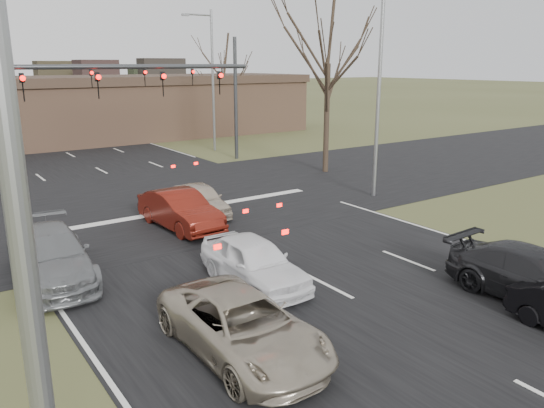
{
  "coord_description": "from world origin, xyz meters",
  "views": [
    {
      "loc": [
        -9.57,
        -7.9,
        6.33
      ],
      "look_at": [
        -0.27,
        5.45,
        2.0
      ],
      "focal_mm": 35.0,
      "sensor_mm": 36.0,
      "label": 1
    }
  ],
  "objects_px": {
    "streetlight_left": "(41,173)",
    "streetlight_right_far": "(211,74)",
    "mast_arm_near": "(42,99)",
    "car_silver_ahead": "(201,199)",
    "building": "(69,109)",
    "car_red_ahead": "(180,210)",
    "streetlight_right_near": "(377,80)",
    "car_charcoal_sedan": "(537,277)",
    "car_silver_suv": "(242,326)",
    "mast_arm_far": "(197,85)",
    "car_white_sedan": "(254,262)",
    "car_grey_ahead": "(50,255)"
  },
  "relations": [
    {
      "from": "streetlight_left",
      "to": "streetlight_right_far",
      "type": "distance_m",
      "value": 35.92
    },
    {
      "from": "mast_arm_near",
      "to": "car_silver_ahead",
      "type": "height_order",
      "value": "mast_arm_near"
    },
    {
      "from": "building",
      "to": "car_silver_ahead",
      "type": "distance_m",
      "value": 26.2
    },
    {
      "from": "car_red_ahead",
      "to": "car_silver_ahead",
      "type": "bearing_deg",
      "value": 35.41
    },
    {
      "from": "streetlight_right_near",
      "to": "car_charcoal_sedan",
      "type": "distance_m",
      "value": 12.99
    },
    {
      "from": "streetlight_right_near",
      "to": "streetlight_right_far",
      "type": "distance_m",
      "value": 17.01
    },
    {
      "from": "building",
      "to": "streetlight_right_near",
      "type": "bearing_deg",
      "value": -76.31
    },
    {
      "from": "mast_arm_near",
      "to": "car_silver_suv",
      "type": "height_order",
      "value": "mast_arm_near"
    },
    {
      "from": "mast_arm_near",
      "to": "car_silver_suv",
      "type": "relative_size",
      "value": 2.48
    },
    {
      "from": "mast_arm_far",
      "to": "car_white_sedan",
      "type": "distance_m",
      "value": 20.74
    },
    {
      "from": "mast_arm_far",
      "to": "streetlight_right_far",
      "type": "distance_m",
      "value": 5.12
    },
    {
      "from": "building",
      "to": "car_red_ahead",
      "type": "distance_m",
      "value": 27.58
    },
    {
      "from": "mast_arm_near",
      "to": "streetlight_right_far",
      "type": "height_order",
      "value": "streetlight_right_far"
    },
    {
      "from": "car_red_ahead",
      "to": "streetlight_right_near",
      "type": "bearing_deg",
      "value": -7.53
    },
    {
      "from": "mast_arm_near",
      "to": "car_charcoal_sedan",
      "type": "distance_m",
      "value": 17.35
    },
    {
      "from": "car_silver_ahead",
      "to": "car_charcoal_sedan",
      "type": "bearing_deg",
      "value": -68.28
    },
    {
      "from": "car_red_ahead",
      "to": "car_silver_ahead",
      "type": "relative_size",
      "value": 1.14
    },
    {
      "from": "car_charcoal_sedan",
      "to": "car_silver_ahead",
      "type": "height_order",
      "value": "car_charcoal_sedan"
    },
    {
      "from": "car_charcoal_sedan",
      "to": "car_silver_suv",
      "type": "bearing_deg",
      "value": 161.47
    },
    {
      "from": "mast_arm_near",
      "to": "car_red_ahead",
      "type": "xyz_separation_m",
      "value": [
        4.18,
        -2.34,
        -4.33
      ]
    },
    {
      "from": "car_white_sedan",
      "to": "car_charcoal_sedan",
      "type": "height_order",
      "value": "car_white_sedan"
    },
    {
      "from": "streetlight_left",
      "to": "car_silver_suv",
      "type": "bearing_deg",
      "value": 47.41
    },
    {
      "from": "car_white_sedan",
      "to": "streetlight_right_near",
      "type": "bearing_deg",
      "value": 29.43
    },
    {
      "from": "car_silver_suv",
      "to": "streetlight_left",
      "type": "bearing_deg",
      "value": -132.81
    },
    {
      "from": "building",
      "to": "mast_arm_far",
      "type": "distance_m",
      "value": 15.75
    },
    {
      "from": "streetlight_right_near",
      "to": "car_silver_ahead",
      "type": "height_order",
      "value": "streetlight_right_near"
    },
    {
      "from": "building",
      "to": "car_charcoal_sedan",
      "type": "height_order",
      "value": "building"
    },
    {
      "from": "streetlight_left",
      "to": "car_grey_ahead",
      "type": "bearing_deg",
      "value": 79.18
    },
    {
      "from": "streetlight_left",
      "to": "mast_arm_near",
      "type": "bearing_deg",
      "value": 78.07
    },
    {
      "from": "mast_arm_near",
      "to": "streetlight_left",
      "type": "relative_size",
      "value": 1.21
    },
    {
      "from": "car_white_sedan",
      "to": "car_grey_ahead",
      "type": "xyz_separation_m",
      "value": [
        -4.79,
        3.83,
        0.04
      ]
    },
    {
      "from": "mast_arm_near",
      "to": "streetlight_right_far",
      "type": "distance_m",
      "value": 20.2
    },
    {
      "from": "streetlight_right_far",
      "to": "car_silver_ahead",
      "type": "bearing_deg",
      "value": -120.33
    },
    {
      "from": "streetlight_right_far",
      "to": "car_grey_ahead",
      "type": "distance_m",
      "value": 25.08
    },
    {
      "from": "streetlight_left",
      "to": "car_grey_ahead",
      "type": "relative_size",
      "value": 1.89
    },
    {
      "from": "streetlight_right_far",
      "to": "car_white_sedan",
      "type": "height_order",
      "value": "streetlight_right_far"
    },
    {
      "from": "building",
      "to": "car_red_ahead",
      "type": "height_order",
      "value": "building"
    },
    {
      "from": "building",
      "to": "streetlight_right_far",
      "type": "xyz_separation_m",
      "value": [
        7.32,
        -11.0,
        2.92
      ]
    },
    {
      "from": "car_white_sedan",
      "to": "streetlight_left",
      "type": "bearing_deg",
      "value": -129.5
    },
    {
      "from": "mast_arm_near",
      "to": "car_grey_ahead",
      "type": "distance_m",
      "value": 6.62
    },
    {
      "from": "streetlight_left",
      "to": "car_grey_ahead",
      "type": "distance_m",
      "value": 13.27
    },
    {
      "from": "streetlight_right_near",
      "to": "car_red_ahead",
      "type": "relative_size",
      "value": 2.21
    },
    {
      "from": "streetlight_left",
      "to": "streetlight_right_far",
      "type": "xyz_separation_m",
      "value": [
        18.14,
        31.0,
        0.0
      ]
    },
    {
      "from": "mast_arm_near",
      "to": "car_charcoal_sedan",
      "type": "height_order",
      "value": "mast_arm_near"
    },
    {
      "from": "mast_arm_far",
      "to": "car_silver_suv",
      "type": "relative_size",
      "value": 2.27
    },
    {
      "from": "building",
      "to": "streetlight_right_near",
      "type": "relative_size",
      "value": 4.24
    },
    {
      "from": "car_charcoal_sedan",
      "to": "car_silver_ahead",
      "type": "xyz_separation_m",
      "value": [
        -3.5,
        12.96,
        -0.04
      ]
    },
    {
      "from": "car_charcoal_sedan",
      "to": "car_grey_ahead",
      "type": "relative_size",
      "value": 0.94
    },
    {
      "from": "streetlight_left",
      "to": "streetlight_right_near",
      "type": "height_order",
      "value": "same"
    },
    {
      "from": "streetlight_right_near",
      "to": "car_white_sedan",
      "type": "height_order",
      "value": "streetlight_right_near"
    }
  ]
}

